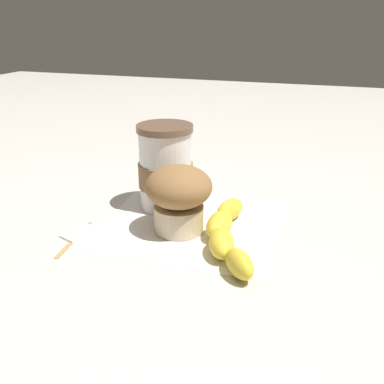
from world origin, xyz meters
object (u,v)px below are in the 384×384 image
(banana, at_px, (226,233))
(sugar_packet, at_px, (80,232))
(coffee_cup, at_px, (166,168))
(muffin, at_px, (179,195))

(banana, relative_size, sugar_packet, 4.22)
(coffee_cup, relative_size, muffin, 1.39)
(banana, bearing_deg, sugar_packet, -170.47)
(muffin, bearing_deg, sugar_packet, -156.85)
(coffee_cup, bearing_deg, muffin, -56.58)
(banana, xyz_separation_m, sugar_packet, (-0.21, -0.03, -0.01))
(coffee_cup, xyz_separation_m, banana, (0.13, -0.10, -0.05))
(banana, bearing_deg, coffee_cup, 142.34)
(coffee_cup, bearing_deg, sugar_packet, -121.72)
(coffee_cup, xyz_separation_m, muffin, (0.05, -0.08, -0.01))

